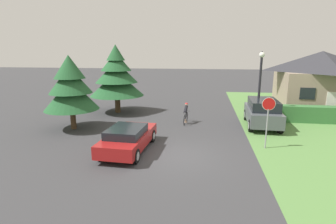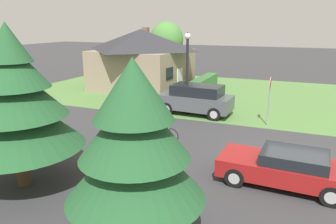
{
  "view_description": "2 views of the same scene",
  "coord_description": "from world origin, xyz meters",
  "px_view_note": "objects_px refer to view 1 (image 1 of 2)",
  "views": [
    {
      "loc": [
        1.46,
        -11.91,
        4.91
      ],
      "look_at": [
        -0.79,
        3.25,
        1.43
      ],
      "focal_mm": 28.0,
      "sensor_mm": 36.0,
      "label": 1
    },
    {
      "loc": [
        -13.6,
        0.09,
        5.5
      ],
      "look_at": [
        -0.68,
        5.49,
        1.69
      ],
      "focal_mm": 35.0,
      "sensor_mm": 36.0,
      "label": 2
    }
  ],
  "objects_px": {
    "stop_sign": "(268,113)",
    "parked_suv_right": "(263,112)",
    "sedan_left_lane": "(128,138)",
    "conifer_tall_far": "(116,76)",
    "street_lamp": "(260,79)",
    "cottage_house": "(320,79)",
    "conifer_tall_near": "(71,87)",
    "cyclist": "(186,114)"
  },
  "relations": [
    {
      "from": "cottage_house",
      "to": "conifer_tall_near",
      "type": "height_order",
      "value": "cottage_house"
    },
    {
      "from": "stop_sign",
      "to": "street_lamp",
      "type": "relative_size",
      "value": 0.54
    },
    {
      "from": "cottage_house",
      "to": "street_lamp",
      "type": "bearing_deg",
      "value": -130.34
    },
    {
      "from": "conifer_tall_far",
      "to": "conifer_tall_near",
      "type": "bearing_deg",
      "value": -103.75
    },
    {
      "from": "cottage_house",
      "to": "stop_sign",
      "type": "xyz_separation_m",
      "value": [
        -6.7,
        -11.23,
        -0.72
      ]
    },
    {
      "from": "stop_sign",
      "to": "conifer_tall_near",
      "type": "xyz_separation_m",
      "value": [
        -11.75,
        1.94,
        0.91
      ]
    },
    {
      "from": "cyclist",
      "to": "parked_suv_right",
      "type": "xyz_separation_m",
      "value": [
        5.2,
        0.02,
        0.27
      ]
    },
    {
      "from": "conifer_tall_near",
      "to": "cottage_house",
      "type": "bearing_deg",
      "value": 26.71
    },
    {
      "from": "cottage_house",
      "to": "stop_sign",
      "type": "height_order",
      "value": "cottage_house"
    },
    {
      "from": "sedan_left_lane",
      "to": "cyclist",
      "type": "bearing_deg",
      "value": -20.66
    },
    {
      "from": "stop_sign",
      "to": "street_lamp",
      "type": "bearing_deg",
      "value": -94.84
    },
    {
      "from": "sedan_left_lane",
      "to": "conifer_tall_near",
      "type": "distance_m",
      "value": 6.16
    },
    {
      "from": "street_lamp",
      "to": "conifer_tall_near",
      "type": "relative_size",
      "value": 1.05
    },
    {
      "from": "street_lamp",
      "to": "conifer_tall_far",
      "type": "height_order",
      "value": "conifer_tall_far"
    },
    {
      "from": "stop_sign",
      "to": "street_lamp",
      "type": "height_order",
      "value": "street_lamp"
    },
    {
      "from": "conifer_tall_far",
      "to": "sedan_left_lane",
      "type": "bearing_deg",
      "value": -67.66
    },
    {
      "from": "cyclist",
      "to": "stop_sign",
      "type": "xyz_separation_m",
      "value": [
        4.54,
        -4.38,
        1.19
      ]
    },
    {
      "from": "cyclist",
      "to": "street_lamp",
      "type": "xyz_separation_m",
      "value": [
        4.97,
        0.54,
        2.45
      ]
    },
    {
      "from": "cyclist",
      "to": "stop_sign",
      "type": "relative_size",
      "value": 0.63
    },
    {
      "from": "street_lamp",
      "to": "stop_sign",
      "type": "bearing_deg",
      "value": -95.02
    },
    {
      "from": "conifer_tall_far",
      "to": "stop_sign",
      "type": "bearing_deg",
      "value": -34.1
    },
    {
      "from": "conifer_tall_near",
      "to": "conifer_tall_far",
      "type": "relative_size",
      "value": 0.86
    },
    {
      "from": "cottage_house",
      "to": "conifer_tall_far",
      "type": "relative_size",
      "value": 1.48
    },
    {
      "from": "stop_sign",
      "to": "parked_suv_right",
      "type": "bearing_deg",
      "value": -98.37
    },
    {
      "from": "sedan_left_lane",
      "to": "parked_suv_right",
      "type": "xyz_separation_m",
      "value": [
        7.67,
        5.77,
        0.3
      ]
    },
    {
      "from": "parked_suv_right",
      "to": "conifer_tall_far",
      "type": "relative_size",
      "value": 0.82
    },
    {
      "from": "sedan_left_lane",
      "to": "cyclist",
      "type": "xyz_separation_m",
      "value": [
        2.47,
        5.74,
        0.03
      ]
    },
    {
      "from": "street_lamp",
      "to": "conifer_tall_far",
      "type": "xyz_separation_m",
      "value": [
        -10.92,
        2.18,
        -0.12
      ]
    },
    {
      "from": "cyclist",
      "to": "conifer_tall_near",
      "type": "xyz_separation_m",
      "value": [
        -7.21,
        -2.43,
        2.1
      ]
    },
    {
      "from": "street_lamp",
      "to": "conifer_tall_far",
      "type": "distance_m",
      "value": 11.14
    },
    {
      "from": "cottage_house",
      "to": "sedan_left_lane",
      "type": "relative_size",
      "value": 1.83
    },
    {
      "from": "sedan_left_lane",
      "to": "street_lamp",
      "type": "distance_m",
      "value": 10.05
    },
    {
      "from": "cottage_house",
      "to": "stop_sign",
      "type": "bearing_deg",
      "value": -116.35
    },
    {
      "from": "sedan_left_lane",
      "to": "conifer_tall_far",
      "type": "bearing_deg",
      "value": 24.93
    },
    {
      "from": "stop_sign",
      "to": "conifer_tall_far",
      "type": "xyz_separation_m",
      "value": [
        -10.49,
        7.1,
        1.13
      ]
    },
    {
      "from": "sedan_left_lane",
      "to": "conifer_tall_near",
      "type": "bearing_deg",
      "value": 57.66
    },
    {
      "from": "parked_suv_right",
      "to": "conifer_tall_far",
      "type": "distance_m",
      "value": 11.66
    },
    {
      "from": "cottage_house",
      "to": "conifer_tall_near",
      "type": "relative_size",
      "value": 1.72
    },
    {
      "from": "parked_suv_right",
      "to": "stop_sign",
      "type": "height_order",
      "value": "stop_sign"
    },
    {
      "from": "parked_suv_right",
      "to": "street_lamp",
      "type": "height_order",
      "value": "street_lamp"
    },
    {
      "from": "street_lamp",
      "to": "conifer_tall_near",
      "type": "height_order",
      "value": "street_lamp"
    },
    {
      "from": "parked_suv_right",
      "to": "conifer_tall_far",
      "type": "xyz_separation_m",
      "value": [
        -11.15,
        2.7,
        2.05
      ]
    }
  ]
}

